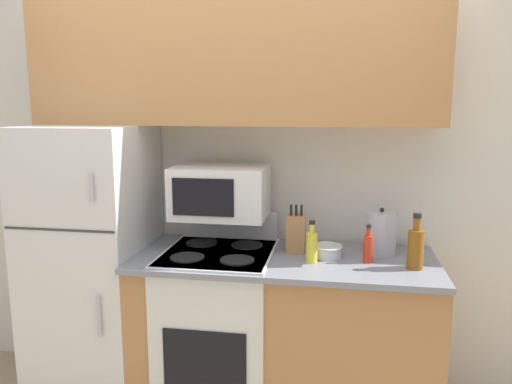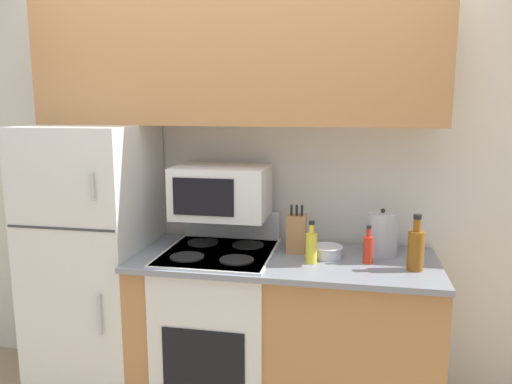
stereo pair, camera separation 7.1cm
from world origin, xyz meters
name	(u,v)px [view 1 (the left image)]	position (x,y,z in m)	size (l,w,h in m)	color
wall_back	(241,177)	(0.00, 0.69, 1.27)	(8.00, 0.05, 2.55)	silver
lower_cabinets	(284,335)	(0.31, 0.32, 0.45)	(1.61, 0.67, 0.91)	#B27A47
refrigerator	(93,264)	(-0.80, 0.33, 0.80)	(0.62, 0.68, 1.60)	silver
upper_cabinets	(233,57)	(0.00, 0.49, 1.96)	(2.23, 0.35, 0.73)	#B27A47
stove	(220,328)	(-0.05, 0.31, 0.47)	(0.59, 0.66, 1.08)	silver
microwave	(220,192)	(-0.07, 0.43, 1.23)	(0.52, 0.36, 0.29)	silver
knife_block	(296,233)	(0.36, 0.41, 1.01)	(0.10, 0.11, 0.27)	#B27A47
bowl	(327,251)	(0.54, 0.34, 0.94)	(0.17, 0.17, 0.06)	silver
bottle_cooking_spray	(312,246)	(0.46, 0.23, 0.99)	(0.06, 0.06, 0.22)	gold
bottle_hot_sauce	(368,248)	(0.75, 0.28, 0.99)	(0.05, 0.05, 0.20)	red
bottle_whiskey	(416,247)	(0.97, 0.22, 1.02)	(0.08, 0.08, 0.28)	brown
kettle	(381,233)	(0.82, 0.44, 1.02)	(0.16, 0.16, 0.26)	#B7B7BC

